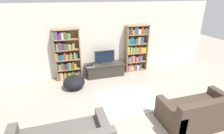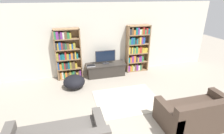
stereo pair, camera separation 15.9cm
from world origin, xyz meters
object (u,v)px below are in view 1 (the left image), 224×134
object	(u,v)px
bookshelf_right	(135,48)
tv_stand	(105,70)
couch_right_sofa	(199,113)
laptop	(90,66)
bookshelf_left	(67,56)
beanbag_ottoman	(74,82)
television	(105,57)

from	to	relation	value
bookshelf_right	tv_stand	xyz separation A→B (m)	(-1.27, -0.15, -0.68)
tv_stand	couch_right_sofa	size ratio (longest dim) A/B	0.84
tv_stand	laptop	bearing A→B (deg)	-173.70
bookshelf_left	laptop	bearing A→B (deg)	-15.59
bookshelf_right	couch_right_sofa	distance (m)	3.41
laptop	beanbag_ottoman	xyz separation A→B (m)	(-0.65, -0.60, -0.26)
television	beanbag_ottoman	world-z (taller)	television
bookshelf_right	couch_right_sofa	size ratio (longest dim) A/B	1.04
bookshelf_left	tv_stand	xyz separation A→B (m)	(1.34, -0.15, -0.63)
bookshelf_right	laptop	size ratio (longest dim) A/B	6.07
couch_right_sofa	bookshelf_left	bearing A→B (deg)	129.57
bookshelf_right	bookshelf_left	bearing A→B (deg)	179.98
bookshelf_right	tv_stand	bearing A→B (deg)	-173.18
tv_stand	beanbag_ottoman	xyz separation A→B (m)	(-1.22, -0.66, -0.02)
bookshelf_right	laptop	world-z (taller)	bookshelf_right
television	laptop	world-z (taller)	television
laptop	couch_right_sofa	xyz separation A→B (m)	(2.00, -3.14, -0.20)
bookshelf_left	bookshelf_right	world-z (taller)	same
bookshelf_left	couch_right_sofa	world-z (taller)	bookshelf_left
beanbag_ottoman	couch_right_sofa	bearing A→B (deg)	-43.75
bookshelf_right	beanbag_ottoman	xyz separation A→B (m)	(-2.49, -0.82, -0.70)
television	couch_right_sofa	world-z (taller)	television
laptop	beanbag_ottoman	size ratio (longest dim) A/B	0.43
television	beanbag_ottoman	size ratio (longest dim) A/B	1.08
tv_stand	bookshelf_right	bearing A→B (deg)	6.82
television	beanbag_ottoman	distance (m)	1.50
couch_right_sofa	beanbag_ottoman	distance (m)	3.67
bookshelf_left	couch_right_sofa	xyz separation A→B (m)	(2.77, -3.35, -0.59)
laptop	beanbag_ottoman	world-z (taller)	laptop
tv_stand	bookshelf_left	bearing A→B (deg)	173.49
television	couch_right_sofa	size ratio (longest dim) A/B	0.43
couch_right_sofa	beanbag_ottoman	world-z (taller)	couch_right_sofa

